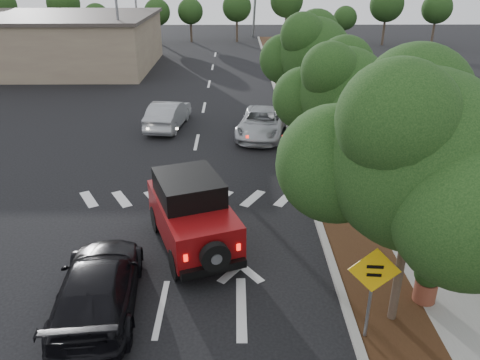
{
  "coord_description": "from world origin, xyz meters",
  "views": [
    {
      "loc": [
        1.87,
        -9.25,
        7.82
      ],
      "look_at": [
        2.0,
        3.0,
        2.14
      ],
      "focal_mm": 35.0,
      "sensor_mm": 36.0,
      "label": 1
    }
  ],
  "objects_px": {
    "silver_suv_ahead": "(262,123)",
    "speed_hump_sign": "(373,282)",
    "red_jeep": "(191,211)",
    "black_suv_oncoming": "(98,286)"
  },
  "relations": [
    {
      "from": "silver_suv_ahead",
      "to": "speed_hump_sign",
      "type": "bearing_deg",
      "value": -72.72
    },
    {
      "from": "red_jeep",
      "to": "black_suv_oncoming",
      "type": "relative_size",
      "value": 0.97
    },
    {
      "from": "silver_suv_ahead",
      "to": "speed_hump_sign",
      "type": "relative_size",
      "value": 1.99
    },
    {
      "from": "red_jeep",
      "to": "silver_suv_ahead",
      "type": "bearing_deg",
      "value": 54.89
    },
    {
      "from": "red_jeep",
      "to": "silver_suv_ahead",
      "type": "xyz_separation_m",
      "value": [
        2.68,
        9.94,
        -0.46
      ]
    },
    {
      "from": "red_jeep",
      "to": "black_suv_oncoming",
      "type": "bearing_deg",
      "value": -144.03
    },
    {
      "from": "red_jeep",
      "to": "silver_suv_ahead",
      "type": "height_order",
      "value": "red_jeep"
    },
    {
      "from": "red_jeep",
      "to": "speed_hump_sign",
      "type": "distance_m",
      "value": 5.98
    },
    {
      "from": "silver_suv_ahead",
      "to": "black_suv_oncoming",
      "type": "xyz_separation_m",
      "value": [
        -4.7,
        -12.93,
        0.02
      ]
    },
    {
      "from": "silver_suv_ahead",
      "to": "black_suv_oncoming",
      "type": "relative_size",
      "value": 1.02
    }
  ]
}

